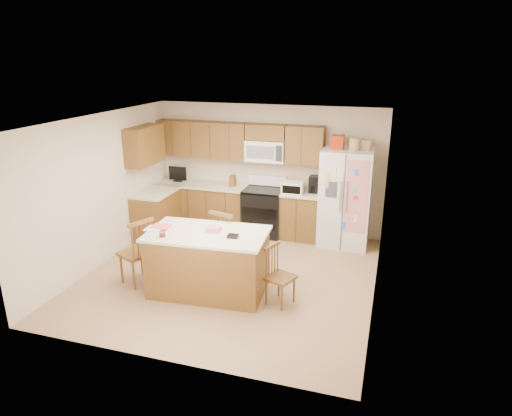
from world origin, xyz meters
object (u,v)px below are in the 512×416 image
(stove, at_px, (264,211))
(island, at_px, (208,262))
(refrigerator, at_px, (346,197))
(windsor_chair_left, at_px, (138,253))
(windsor_chair_back, at_px, (228,243))
(windsor_chair_right, at_px, (279,277))

(stove, relative_size, island, 0.62)
(stove, distance_m, refrigerator, 1.63)
(island, bearing_deg, refrigerator, 54.91)
(stove, distance_m, island, 2.50)
(windsor_chair_left, relative_size, windsor_chair_back, 1.00)
(windsor_chair_left, xyz_separation_m, windsor_chair_back, (1.19, 0.76, 0.00))
(stove, bearing_deg, refrigerator, -2.30)
(stove, xyz_separation_m, refrigerator, (1.57, -0.06, 0.45))
(stove, relative_size, windsor_chair_back, 1.05)
(island, height_order, windsor_chair_right, island)
(island, height_order, windsor_chair_back, windsor_chair_back)
(stove, distance_m, windsor_chair_back, 1.81)
(refrigerator, bearing_deg, windsor_chair_left, -138.68)
(windsor_chair_right, bearing_deg, refrigerator, 75.86)
(stove, height_order, windsor_chair_back, stove)
(windsor_chair_left, bearing_deg, island, 3.67)
(island, xyz_separation_m, windsor_chair_back, (0.05, 0.69, 0.03))
(refrigerator, bearing_deg, windsor_chair_right, -104.14)
(windsor_chair_back, distance_m, windsor_chair_right, 1.26)
(refrigerator, xyz_separation_m, windsor_chair_right, (-0.62, -2.45, -0.51))
(stove, relative_size, refrigerator, 0.55)
(windsor_chair_back, xyz_separation_m, windsor_chair_right, (1.04, -0.71, -0.10))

